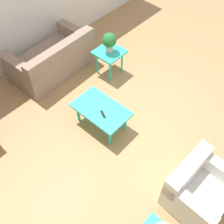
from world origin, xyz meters
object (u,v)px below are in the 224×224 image
(armchair, at_px, (198,189))
(potted_plant, at_px, (109,41))
(sofa, at_px, (53,60))
(coffee_table, at_px, (101,111))
(side_table_plant, at_px, (109,55))

(armchair, distance_m, potted_plant, 3.13)
(sofa, relative_size, coffee_table, 1.77)
(coffee_table, bearing_deg, sofa, -12.58)
(armchair, relative_size, coffee_table, 0.94)
(sofa, distance_m, side_table_plant, 1.21)
(coffee_table, xyz_separation_m, side_table_plant, (0.85, -1.16, 0.08))
(side_table_plant, relative_size, potted_plant, 1.34)
(sofa, xyz_separation_m, potted_plant, (-0.92, -0.77, 0.50))
(sofa, xyz_separation_m, armchair, (-3.74, 0.49, -0.00))
(armchair, xyz_separation_m, side_table_plant, (2.82, -1.25, 0.17))
(coffee_table, bearing_deg, potted_plant, -53.87)
(side_table_plant, bearing_deg, potted_plant, -14.04)
(potted_plant, bearing_deg, sofa, 40.02)
(coffee_table, bearing_deg, armchair, 177.33)
(sofa, relative_size, side_table_plant, 3.13)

